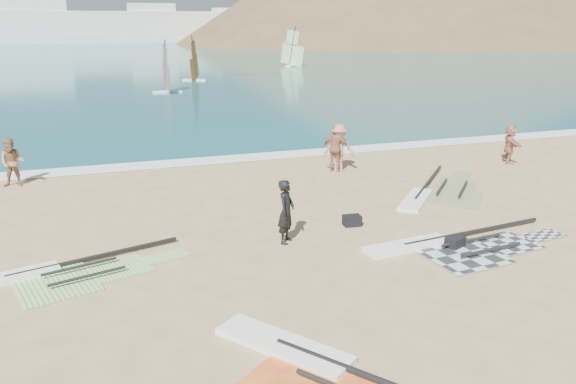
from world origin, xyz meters
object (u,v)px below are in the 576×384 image
object	(u,v)px
rig_grey	(455,246)
gear_bag_far	(352,220)
beachgoer_right	(510,144)
person_wetsuit	(286,212)
gear_bag_near	(455,243)
beachgoer_left	(12,163)
rig_orange	(437,193)
beachgoer_mid	(339,148)
rig_green	(60,274)
beachgoer_back	(336,149)

from	to	relation	value
rig_grey	gear_bag_far	distance (m)	2.98
beachgoer_right	person_wetsuit	bearing A→B (deg)	136.25
rig_grey	gear_bag_near	xyz separation A→B (m)	(-0.03, -0.03, 0.10)
gear_bag_near	beachgoer_left	bearing A→B (deg)	139.14
rig_orange	beachgoer_mid	distance (m)	4.39
rig_green	beachgoer_left	distance (m)	8.60
gear_bag_far	beachgoer_mid	bearing A→B (deg)	69.94
beachgoer_left	rig_grey	bearing A→B (deg)	-30.82
person_wetsuit	beachgoer_mid	world-z (taller)	beachgoer_mid
rig_orange	beachgoer_right	bearing A→B (deg)	-18.64
gear_bag_near	beachgoer_right	size ratio (longest dim) A/B	0.30
rig_green	gear_bag_far	distance (m)	7.82
person_wetsuit	beachgoer_back	size ratio (longest dim) A/B	0.94
rig_orange	beachgoer_back	xyz separation A→B (m)	(-2.07, 3.87, 0.86)
rig_grey	gear_bag_far	world-z (taller)	gear_bag_far
rig_green	person_wetsuit	bearing A→B (deg)	-12.82
gear_bag_near	beachgoer_right	world-z (taller)	beachgoer_right
gear_bag_far	person_wetsuit	distance (m)	2.37
rig_green	rig_orange	distance (m)	12.09
rig_orange	person_wetsuit	size ratio (longest dim) A/B	2.92
rig_orange	rig_green	bearing A→B (deg)	145.97
rig_green	gear_bag_near	world-z (taller)	gear_bag_near
rig_green	gear_bag_near	bearing A→B (deg)	-24.79
rig_orange	beachgoer_right	world-z (taller)	beachgoer_right
gear_bag_near	person_wetsuit	distance (m)	4.42
beachgoer_left	beachgoer_right	xyz separation A→B (m)	(18.85, -2.80, -0.07)
beachgoer_mid	rig_orange	bearing A→B (deg)	-43.67
gear_bag_near	beachgoer_left	size ratio (longest dim) A/B	0.28
gear_bag_far	rig_grey	bearing A→B (deg)	-52.22
rig_green	person_wetsuit	world-z (taller)	person_wetsuit
gear_bag_far	beachgoer_mid	world-z (taller)	beachgoer_mid
beachgoer_left	gear_bag_near	bearing A→B (deg)	-31.00
rig_grey	rig_orange	size ratio (longest dim) A/B	1.16
beachgoer_left	beachgoer_mid	world-z (taller)	beachgoer_mid
rig_grey	beachgoer_left	world-z (taller)	beachgoer_left
beachgoer_mid	beachgoer_right	size ratio (longest dim) A/B	1.16
beachgoer_right	beachgoer_mid	bearing A→B (deg)	103.61
gear_bag_near	beachgoer_left	world-z (taller)	beachgoer_left
beachgoer_left	beachgoer_right	size ratio (longest dim) A/B	1.08
beachgoer_back	beachgoer_right	bearing A→B (deg)	-153.66
beachgoer_mid	beachgoer_back	xyz separation A→B (m)	(-0.13, 0.03, -0.02)
rig_grey	rig_orange	xyz separation A→B (m)	(2.19, 4.19, 0.00)
beachgoer_mid	beachgoer_right	bearing A→B (deg)	11.52
gear_bag_near	beachgoer_back	size ratio (longest dim) A/B	0.26
rig_grey	beachgoer_back	distance (m)	8.10
gear_bag_far	beachgoer_mid	size ratio (longest dim) A/B	0.27
beachgoer_mid	rig_grey	bearing A→B (deg)	-72.34
rig_orange	beachgoer_left	size ratio (longest dim) A/B	2.88
rig_green	beachgoer_back	bearing A→B (deg)	18.29
gear_bag_near	beachgoer_right	bearing A→B (deg)	43.45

